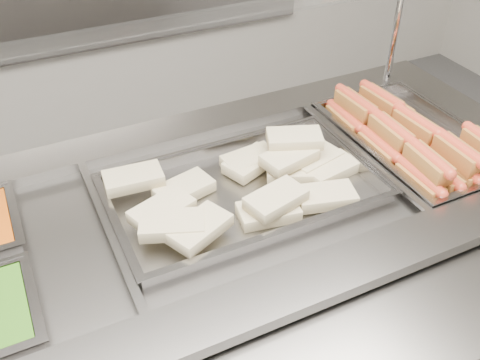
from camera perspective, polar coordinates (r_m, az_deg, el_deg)
name	(u,v)px	position (r m, az deg, el deg)	size (l,w,h in m)	color
steam_counter	(225,305)	(1.83, -1.56, -13.21)	(2.02, 0.90, 0.97)	slate
tray_rail	(331,360)	(1.20, 9.64, -18.36)	(1.94, 0.41, 0.06)	slate
sneeze_guard	(183,26)	(1.47, -6.10, 16.00)	(1.78, 0.32, 0.47)	silver
pan_hotdogs	(411,146)	(1.83, 17.76, 3.43)	(0.37, 0.59, 0.11)	gray
pan_wraps	(243,194)	(1.52, 0.37, -1.47)	(0.73, 0.43, 0.08)	gray
hotdogs_in_buns	(412,138)	(1.78, 17.88, 4.30)	(0.33, 0.56, 0.13)	#935E1E
tortilla_wraps	(252,182)	(1.50, 1.28, -0.24)	(0.72, 0.39, 0.11)	#CFBC8B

